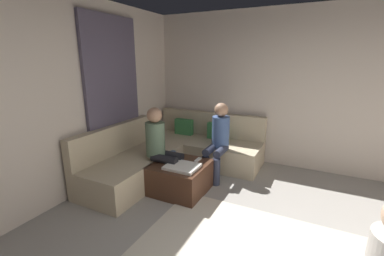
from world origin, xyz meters
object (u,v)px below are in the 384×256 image
at_px(sectional_couch, 175,153).
at_px(person_on_couch_side, 161,145).
at_px(ottoman, 180,177).
at_px(game_remote, 198,160).
at_px(person_on_couch_back, 218,138).
at_px(coffee_mug, 173,154).

bearing_deg(sectional_couch, person_on_couch_side, -77.20).
bearing_deg(ottoman, sectional_couch, 125.22).
relative_size(game_remote, person_on_couch_back, 0.12).
relative_size(game_remote, person_on_couch_side, 0.12).
distance_m(coffee_mug, game_remote, 0.40).
height_order(sectional_couch, ottoman, sectional_couch).
bearing_deg(person_on_couch_back, sectional_couch, 4.09).
relative_size(sectional_couch, person_on_couch_side, 2.12).
bearing_deg(sectional_couch, ottoman, -54.78).
distance_m(coffee_mug, person_on_couch_side, 0.28).
distance_m(sectional_couch, person_on_couch_side, 0.77).
distance_m(game_remote, person_on_couch_back, 0.55).
bearing_deg(person_on_couch_side, coffee_mug, 153.54).
bearing_deg(sectional_couch, game_remote, -33.90).
height_order(sectional_couch, person_on_couch_back, person_on_couch_back).
relative_size(ottoman, person_on_couch_side, 0.63).
relative_size(sectional_couch, coffee_mug, 26.84).
relative_size(sectional_couch, ottoman, 3.36).
bearing_deg(game_remote, person_on_couch_back, 74.77).
bearing_deg(coffee_mug, person_on_couch_back, 44.57).
distance_m(sectional_couch, person_on_couch_back, 0.86).
bearing_deg(person_on_couch_back, person_on_couch_side, 48.59).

